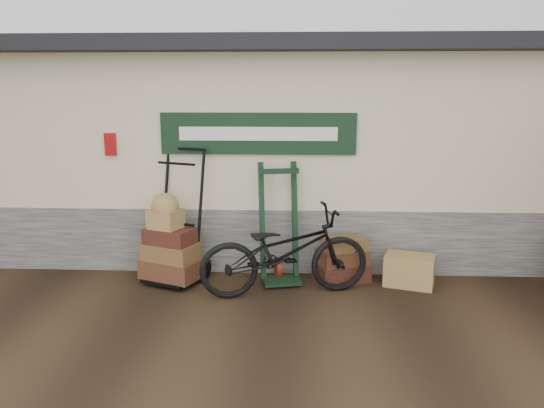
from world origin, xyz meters
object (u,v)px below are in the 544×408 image
Objects in this scene: porter_trolley at (178,214)px; wicker_hamper at (409,270)px; suitcase_stack at (342,259)px; bicycle at (285,247)px; green_barrow at (279,223)px.

porter_trolley is 3.14m from wicker_hamper.
suitcase_stack is 0.96m from bicycle.
green_barrow is at bearing -177.83° from suitcase_stack.
bicycle is at bearing -166.54° from wicker_hamper.
wicker_hamper is at bearing -15.87° from green_barrow.
green_barrow is 0.97m from suitcase_stack.
green_barrow is 0.52m from bicycle.
porter_trolley is 1.54m from bicycle.
green_barrow is 0.75× the size of bicycle.
wicker_hamper is 1.72m from bicycle.
porter_trolley is at bearing 178.10° from wicker_hamper.
suitcase_stack reaches higher than wicker_hamper.
wicker_hamper is at bearing -7.67° from suitcase_stack.
porter_trolley is 1.13× the size of green_barrow.
green_barrow reaches higher than wicker_hamper.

